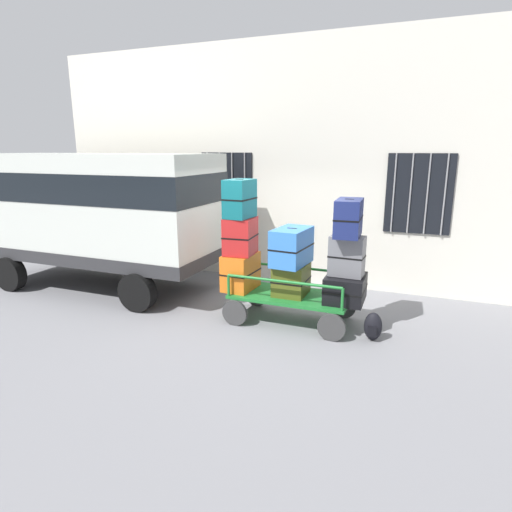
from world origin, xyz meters
TOP-DOWN VIEW (x-y plane):
  - ground_plane at (0.00, 0.00)m, footprint 40.00×40.00m
  - building_wall at (0.00, 2.22)m, footprint 12.00×0.38m
  - van at (-3.86, 0.28)m, footprint 4.94×2.04m
  - luggage_cart at (0.39, -0.14)m, footprint 2.03×1.04m
  - cart_railing at (0.39, -0.14)m, footprint 1.91×0.90m
  - suitcase_left_bottom at (-0.51, -0.16)m, footprint 0.50×0.71m
  - suitcase_left_middle at (-0.51, -0.16)m, footprint 0.52×0.61m
  - suitcase_left_top at (-0.51, -0.17)m, footprint 0.42×0.58m
  - suitcase_midleft_bottom at (0.39, -0.11)m, footprint 0.52×0.61m
  - suitcase_midleft_middle at (0.39, -0.13)m, footprint 0.56×0.85m
  - suitcase_center_bottom at (1.28, -0.11)m, footprint 0.62×0.73m
  - suitcase_center_middle at (1.28, -0.13)m, footprint 0.55×0.36m
  - suitcase_center_top at (1.28, -0.15)m, footprint 0.41×0.70m
  - backpack at (1.76, -0.37)m, footprint 0.27×0.22m

SIDE VIEW (x-z plane):
  - ground_plane at x=0.00m, z-range 0.00..0.00m
  - backpack at x=1.76m, z-range 0.00..0.44m
  - luggage_cart at x=0.39m, z-range 0.14..0.62m
  - suitcase_center_bottom at x=1.28m, z-range 0.48..0.90m
  - suitcase_midleft_bottom at x=0.39m, z-range 0.48..0.99m
  - cart_railing at x=0.39m, z-range 0.60..0.97m
  - suitcase_left_bottom at x=-0.51m, z-range 0.48..1.10m
  - suitcase_center_middle at x=1.28m, z-range 0.90..1.53m
  - suitcase_midleft_middle at x=0.39m, z-range 0.99..1.59m
  - suitcase_left_middle at x=-0.51m, z-range 1.10..1.72m
  - van at x=-3.86m, z-range 0.32..3.05m
  - suitcase_center_top at x=1.28m, z-range 1.53..2.10m
  - suitcase_left_top at x=-0.51m, z-range 1.72..2.35m
  - building_wall at x=0.00m, z-range 0.00..5.00m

